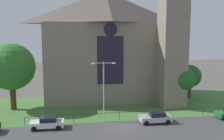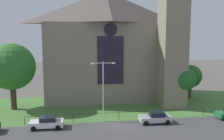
% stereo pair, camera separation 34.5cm
% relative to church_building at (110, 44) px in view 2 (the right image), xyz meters
% --- Properties ---
extents(ground, '(160.00, 160.00, 0.00)m').
position_rel_church_building_xyz_m(ground, '(-0.95, -5.63, -10.27)').
color(ground, '#56544C').
extents(road_asphalt, '(120.00, 8.00, 0.01)m').
position_rel_church_building_xyz_m(road_asphalt, '(-0.95, -17.63, -10.27)').
color(road_asphalt, '#424244').
rests_on(road_asphalt, ground).
extents(grass_verge, '(120.00, 20.00, 0.01)m').
position_rel_church_building_xyz_m(grass_verge, '(-0.95, -7.63, -10.27)').
color(grass_verge, '#477538').
rests_on(grass_verge, ground).
extents(church_building, '(23.20, 16.20, 26.00)m').
position_rel_church_building_xyz_m(church_building, '(0.00, 0.00, 0.00)').
color(church_building, gray).
rests_on(church_building, ground).
extents(iron_railing, '(25.41, 0.07, 1.13)m').
position_rel_church_building_xyz_m(iron_railing, '(-0.77, -13.13, -9.32)').
color(iron_railing, black).
rests_on(iron_railing, ground).
extents(tree_left_far, '(7.38, 7.38, 10.61)m').
position_rel_church_building_xyz_m(tree_left_far, '(-16.52, -5.33, -3.39)').
color(tree_left_far, '#423021').
rests_on(tree_left_far, ground).
extents(tree_right_far, '(4.29, 4.29, 6.30)m').
position_rel_church_building_xyz_m(tree_right_far, '(15.23, -2.25, -6.14)').
color(tree_right_far, brown).
rests_on(tree_right_far, ground).
extents(tree_right_near, '(4.11, 4.11, 6.69)m').
position_rel_church_building_xyz_m(tree_right_near, '(11.06, -8.06, -5.66)').
color(tree_right_near, '#423021').
rests_on(tree_right_near, ground).
extents(streetlamp_near, '(3.37, 0.26, 8.27)m').
position_rel_church_building_xyz_m(streetlamp_near, '(-2.96, -13.23, -5.02)').
color(streetlamp_near, '#B2B2B7').
rests_on(streetlamp_near, ground).
extents(parked_car_white, '(4.24, 2.11, 1.51)m').
position_rel_church_building_xyz_m(parked_car_white, '(-10.38, -14.74, -9.53)').
color(parked_car_white, silver).
rests_on(parked_car_white, ground).
extents(parked_car_silver, '(4.25, 2.13, 1.51)m').
position_rel_church_building_xyz_m(parked_car_silver, '(3.88, -15.01, -9.53)').
color(parked_car_silver, '#B7B7BC').
rests_on(parked_car_silver, ground).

